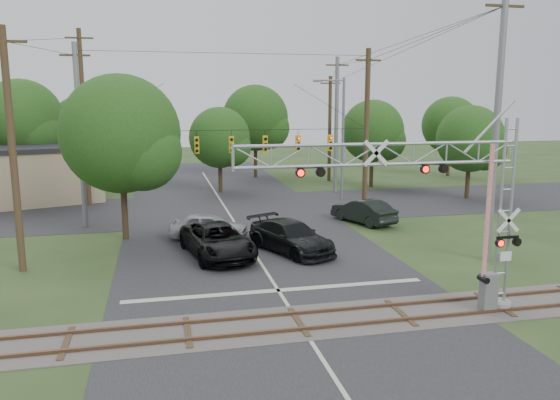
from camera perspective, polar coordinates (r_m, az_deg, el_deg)
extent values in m
plane|color=#283E1C|center=(18.61, 3.59, -15.09)|extent=(160.00, 160.00, 0.00)
cube|color=#252527|center=(27.72, -2.19, -6.38)|extent=(14.00, 90.00, 0.02)
cube|color=#252527|center=(41.18, -5.72, -0.86)|extent=(90.00, 12.00, 0.02)
cube|color=#554E49|center=(20.36, 1.99, -12.69)|extent=(90.00, 3.20, 0.05)
cube|color=brown|center=(19.69, 2.53, -13.30)|extent=(90.00, 0.12, 0.14)
cube|color=brown|center=(20.98, 1.48, -11.77)|extent=(90.00, 0.12, 0.14)
cylinder|color=gray|center=(23.25, 21.84, -10.12)|extent=(0.92, 0.92, 0.31)
cube|color=silver|center=(22.37, 22.53, -5.45)|extent=(0.46, 0.03, 0.36)
cube|color=slate|center=(22.55, 20.94, -9.03)|extent=(0.56, 0.46, 1.53)
cube|color=red|center=(21.61, 20.91, -1.27)|extent=(0.14, 0.09, 5.12)
cylinder|color=gray|center=(36.50, -20.16, 6.21)|extent=(0.32, 0.32, 11.50)
cylinder|color=#43331F|center=(38.89, 9.00, 6.93)|extent=(0.36, 0.36, 11.50)
cylinder|color=black|center=(36.48, -5.12, 7.28)|extent=(19.00, 0.03, 0.03)
cube|color=yellow|center=(36.30, -15.94, 5.41)|extent=(0.30, 0.30, 1.10)
cube|color=yellow|center=(36.24, -12.32, 5.56)|extent=(0.30, 0.30, 1.10)
cube|color=yellow|center=(36.32, -8.69, 5.69)|extent=(0.30, 0.30, 1.10)
cube|color=yellow|center=(36.55, -5.10, 5.80)|extent=(0.30, 0.30, 1.10)
cube|color=yellow|center=(36.91, -1.56, 5.88)|extent=(0.30, 0.30, 1.10)
cube|color=yellow|center=(37.42, 1.89, 5.94)|extent=(0.30, 0.30, 1.10)
cube|color=yellow|center=(38.05, 5.25, 5.97)|extent=(0.30, 0.30, 1.10)
imported|color=black|center=(28.47, -6.55, -4.23)|extent=(3.89, 6.52, 1.70)
imported|color=black|center=(29.15, 1.15, -3.85)|extent=(4.44, 6.18, 1.66)
imported|color=#9CA0A3|center=(32.06, -7.44, -2.73)|extent=(4.84, 2.74, 1.55)
imported|color=black|center=(36.42, 8.69, -1.15)|extent=(3.34, 5.10, 1.59)
cylinder|color=gray|center=(44.07, 6.59, 6.24)|extent=(0.22, 0.22, 9.75)
cylinder|color=gray|center=(43.64, 5.34, 12.34)|extent=(2.17, 0.13, 0.13)
cube|color=slate|center=(43.32, 3.94, 12.30)|extent=(0.65, 0.27, 0.16)
cylinder|color=#43331F|center=(44.33, -19.78, 7.99)|extent=(0.34, 0.34, 13.24)
cube|color=#43331F|center=(44.55, -20.26, 15.61)|extent=(2.00, 0.12, 0.12)
cylinder|color=gray|center=(47.94, 5.90, 7.72)|extent=(0.34, 0.34, 11.65)
cube|color=#43331F|center=(47.98, 6.01, 13.84)|extent=(2.00, 0.12, 0.12)
cylinder|color=#43331F|center=(27.87, -26.15, 4.46)|extent=(0.34, 0.34, 11.27)
cube|color=#43331F|center=(27.89, -26.98, 14.58)|extent=(2.00, 0.12, 0.12)
cylinder|color=gray|center=(28.81, 21.65, 6.73)|extent=(0.34, 0.34, 13.06)
cube|color=#43331F|center=(29.10, 22.45, 18.24)|extent=(2.00, 0.12, 0.12)
cylinder|color=#43331F|center=(54.83, 5.21, 7.37)|extent=(0.34, 0.34, 10.34)
cube|color=#43331F|center=(54.78, 5.29, 12.05)|extent=(2.00, 0.12, 0.12)
cylinder|color=#372819|center=(52.40, -25.02, 3.11)|extent=(0.36, 0.36, 4.51)
sphere|color=#234C15|center=(52.12, -25.37, 7.57)|extent=(6.96, 6.96, 6.96)
cylinder|color=#372819|center=(56.30, -19.75, 3.58)|extent=(0.36, 0.36, 3.86)
sphere|color=#234C15|center=(56.04, -19.97, 7.14)|extent=(5.97, 5.97, 5.97)
cylinder|color=#372819|center=(32.76, -15.97, -0.27)|extent=(0.36, 0.36, 4.35)
sphere|color=#234C15|center=(32.29, -16.32, 6.64)|extent=(6.72, 6.72, 6.72)
cylinder|color=#372819|center=(48.15, -6.26, 2.81)|extent=(0.36, 0.36, 3.42)
sphere|color=#234C15|center=(47.84, -6.33, 6.50)|extent=(5.29, 5.29, 5.29)
cylinder|color=#372819|center=(57.35, -2.58, 4.56)|extent=(0.36, 0.36, 4.40)
sphere|color=#234C15|center=(57.09, -2.61, 8.56)|extent=(6.81, 6.81, 6.81)
cylinder|color=#372819|center=(51.48, 9.54, 3.37)|extent=(0.36, 0.36, 3.71)
sphere|color=#234C15|center=(51.19, 9.65, 7.12)|extent=(5.73, 5.73, 5.73)
cylinder|color=#372819|center=(47.41, 19.03, 2.23)|extent=(0.36, 0.36, 3.50)
sphere|color=#234C15|center=(47.10, 19.26, 6.06)|extent=(5.41, 5.41, 5.41)
cylinder|color=#372819|center=(61.16, 17.20, 4.21)|extent=(0.36, 0.36, 3.86)
sphere|color=#234C15|center=(60.91, 17.38, 7.49)|extent=(5.96, 5.96, 5.96)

